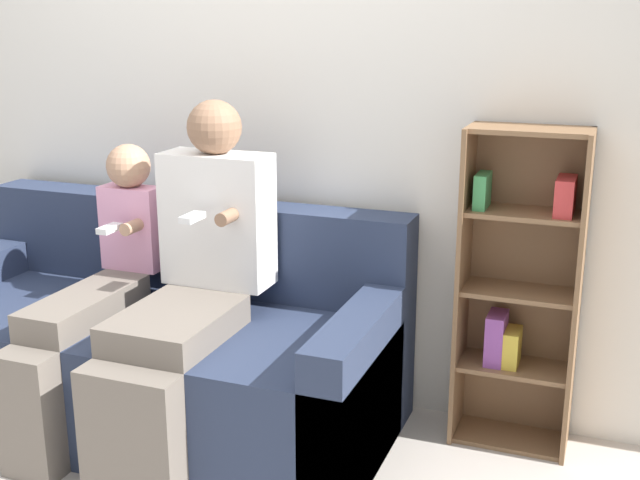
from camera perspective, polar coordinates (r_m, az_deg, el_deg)
back_wall at (r=3.44m, az=-3.48°, el=9.65°), size 10.00×0.06×2.55m
couch at (r=3.41m, az=-11.57°, el=-7.63°), size 1.98×0.92×0.87m
adult_seated at (r=3.07m, az=-9.15°, el=-2.50°), size 0.43×0.84×1.33m
child_seated at (r=3.29m, az=-16.07°, el=-3.67°), size 0.26×0.86×1.12m
bookshelf at (r=3.16m, az=14.00°, el=-3.31°), size 0.45×0.25×1.25m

